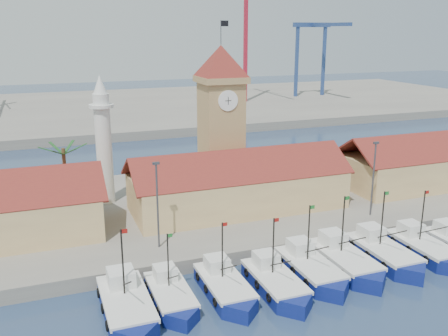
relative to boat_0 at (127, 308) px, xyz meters
name	(u,v)px	position (x,y,z in m)	size (l,w,h in m)	color
ground	(321,295)	(17.00, -2.53, -0.82)	(400.00, 400.00, 0.00)	#1C2E4A
quay	(226,203)	(17.00, 21.47, -0.07)	(140.00, 32.00, 1.50)	gray
terminal	(120,109)	(17.00, 107.47, 0.18)	(240.00, 80.00, 2.00)	gray
boat_0	(127,308)	(0.00, 0.00, 0.00)	(3.81, 10.45, 7.90)	navy
boat_1	(172,297)	(3.94, 0.61, -0.13)	(3.21, 8.81, 6.66)	navy
boat_2	(226,289)	(8.84, 0.27, -0.08)	(3.44, 9.42, 7.12)	navy
boat_3	(277,284)	(13.43, -0.65, -0.07)	(3.49, 9.56, 7.24)	navy
boat_4	(312,271)	(17.76, 0.51, -0.04)	(3.63, 9.93, 7.52)	navy
boat_5	(346,262)	(21.81, 0.80, -0.01)	(3.78, 10.37, 7.84)	navy
boat_6	(385,255)	(26.52, 0.81, -0.01)	(3.75, 10.29, 7.78)	navy
boat_7	(425,250)	(31.33, 0.47, -0.05)	(3.58, 9.81, 7.42)	navy
hall_center	(238,189)	(17.00, 17.47, 3.17)	(27.04, 10.13, 7.61)	#E1BF7B
hall_right	(441,165)	(49.00, 17.47, 3.17)	(31.20, 10.13, 7.61)	#E1BF7B
clock_tower	(221,118)	(17.00, 23.47, 11.14)	(5.80, 5.80, 22.70)	tan
minaret	(103,140)	(2.00, 25.47, 8.91)	(3.00, 3.00, 16.30)	silver
palm_tree	(65,175)	(-3.00, 23.47, 5.43)	(5.60, 5.03, 8.39)	brown
lamp_posts	(270,188)	(17.50, 9.47, 5.66)	(80.70, 0.25, 9.03)	#3F3F44
crane_red_right	(247,12)	(53.97, 101.44, 27.03)	(1.00, 30.67, 46.95)	#B01B2F
gantry	(317,39)	(79.00, 104.12, 19.22)	(13.00, 22.00, 23.20)	navy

